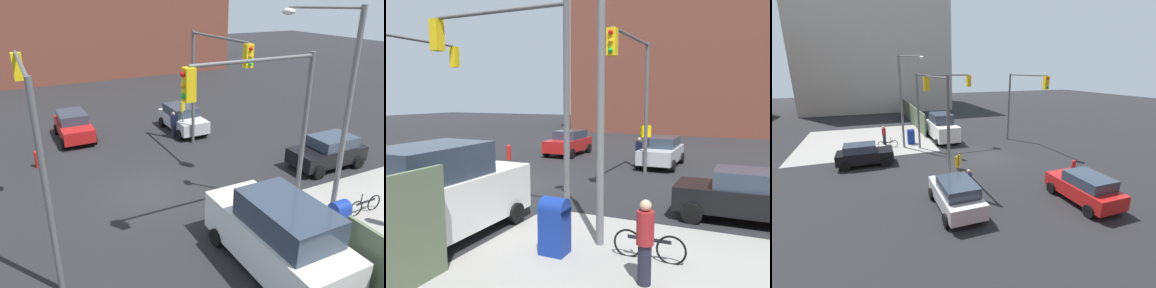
{
  "view_description": "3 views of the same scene",
  "coord_description": "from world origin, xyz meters",
  "views": [
    {
      "loc": [
        14.17,
        -4.99,
        8.31
      ],
      "look_at": [
        -1.63,
        2.99,
        1.2
      ],
      "focal_mm": 35.0,
      "sensor_mm": 36.0,
      "label": 1
    },
    {
      "loc": [
        13.99,
        9.19,
        3.84
      ],
      "look_at": [
        -0.65,
        2.5,
        1.82
      ],
      "focal_mm": 35.0,
      "sensor_mm": 36.0,
      "label": 2
    },
    {
      "loc": [
        -17.74,
        8.51,
        6.76
      ],
      "look_at": [
        -0.16,
        1.97,
        1.37
      ],
      "focal_mm": 24.0,
      "sensor_mm": 36.0,
      "label": 3
    }
  ],
  "objects": [
    {
      "name": "sedan_silver",
      "position": [
        -6.74,
        4.85,
        0.84
      ],
      "size": [
        4.1,
        2.02,
        1.62
      ],
      "color": "#B7BABF",
      "rests_on": "ground"
    },
    {
      "name": "ground_plane",
      "position": [
        0.0,
        0.0,
        0.0
      ],
      "size": [
        120.0,
        120.0,
        0.0
      ],
      "primitive_type": "plane",
      "color": "black"
    },
    {
      "name": "fire_hydrant",
      "position": [
        -5.0,
        -4.2,
        0.49
      ],
      "size": [
        0.26,
        0.26,
        0.94
      ],
      "color": "red",
      "rests_on": "ground"
    },
    {
      "name": "pedestrian_crossing",
      "position": [
        -5.8,
        3.8,
        0.86
      ],
      "size": [
        0.36,
        0.36,
        1.66
      ],
      "rotation": [
        0.0,
        0.0,
        1.18
      ],
      "color": "navy",
      "rests_on": "ground"
    },
    {
      "name": "construction_fence",
      "position": [
        16.78,
        3.2,
        1.2
      ],
      "size": [
        17.56,
        0.12,
        2.4
      ],
      "primitive_type": "cube",
      "color": "#56664C",
      "rests_on": "ground"
    },
    {
      "name": "traffic_signal_ne_corner",
      "position": [
        4.5,
        2.58,
        4.61
      ],
      "size": [
        0.36,
        5.07,
        6.5
      ],
      "color": "#59595B",
      "rests_on": "ground"
    },
    {
      "name": "sidewalk_corner",
      "position": [
        9.0,
        9.0,
        0.01
      ],
      "size": [
        12.0,
        12.0,
        0.01
      ],
      "primitive_type": "cube",
      "color": "gray",
      "rests_on": "ground"
    },
    {
      "name": "traffic_signal_nw_corner",
      "position": [
        -2.37,
        4.5,
        4.64
      ],
      "size": [
        5.58,
        0.36,
        6.5
      ],
      "color": "#59595B",
      "rests_on": "ground"
    },
    {
      "name": "mailbox_blue",
      "position": [
        6.2,
        5.0,
        0.76
      ],
      "size": [
        0.56,
        0.64,
        1.43
      ],
      "color": "navy",
      "rests_on": "ground"
    },
    {
      "name": "traffic_signal_se_corner",
      "position": [
        2.28,
        -4.5,
        4.65
      ],
      "size": [
        5.8,
        0.36,
        6.5
      ],
      "color": "#59595B",
      "rests_on": "ground"
    },
    {
      "name": "hatchback_red",
      "position": [
        -8.4,
        -1.73,
        0.84
      ],
      "size": [
        3.99,
        2.02,
        1.62
      ],
      "color": "#B21919",
      "rests_on": "ground"
    },
    {
      "name": "street_lamp_corner",
      "position": [
        4.92,
        5.55,
        4.7
      ],
      "size": [
        2.17,
        1.87,
        8.0
      ],
      "color": "slate",
      "rests_on": "ground"
    },
    {
      "name": "bicycle_leaning_on_fence",
      "position": [
        5.6,
        7.2,
        0.35
      ],
      "size": [
        0.05,
        1.75,
        0.97
      ],
      "color": "black",
      "rests_on": "ground"
    },
    {
      "name": "hatchback_black",
      "position": [
        1.59,
        9.16,
        0.84
      ],
      "size": [
        2.02,
        3.91,
        1.62
      ],
      "color": "black",
      "rests_on": "ground"
    },
    {
      "name": "pedestrian_waiting",
      "position": [
        6.8,
        7.4,
        0.94
      ],
      "size": [
        0.36,
        0.36,
        1.8
      ],
      "rotation": [
        0.0,
        0.0,
        0.71
      ],
      "color": "maroon",
      "rests_on": "ground"
    },
    {
      "name": "warning_sign_two_way",
      "position": [
        -5.4,
        4.26,
        1.64
      ],
      "size": [
        0.48,
        0.48,
        2.4
      ],
      "color": "#4C4C4C",
      "rests_on": "ground"
    },
    {
      "name": "building_loft_east",
      "position": [
        36.0,
        6.49,
        10.32
      ],
      "size": [
        20.0,
        24.0,
        20.64
      ],
      "color": "#ADA89E",
      "rests_on": "ground"
    },
    {
      "name": "van_white_delivery",
      "position": [
        6.65,
        1.8,
        1.28
      ],
      "size": [
        5.4,
        2.32,
        2.62
      ],
      "color": "white",
      "rests_on": "ground"
    }
  ]
}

